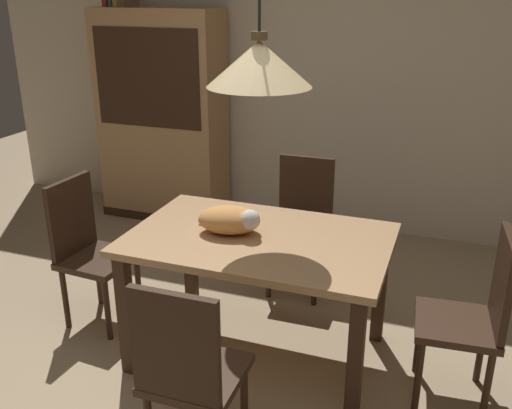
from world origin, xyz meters
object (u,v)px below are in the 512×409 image
at_px(chair_near_front, 188,369).
at_px(chair_far_back, 302,219).
at_px(cat_sleeping, 231,220).
at_px(dining_table, 259,253).
at_px(chair_left_side, 88,246).
at_px(chair_right_side, 475,312).
at_px(pendant_lamp, 259,63).
at_px(hutch_bookcase, 162,121).

bearing_deg(chair_near_front, chair_far_back, 90.08).
bearing_deg(cat_sleeping, dining_table, 2.80).
distance_m(chair_left_side, chair_right_side, 2.26).
height_order(chair_far_back, pendant_lamp, pendant_lamp).
xyz_separation_m(chair_left_side, hutch_bookcase, (-0.42, 1.77, 0.38)).
distance_m(chair_near_front, hutch_bookcase, 3.09).
xyz_separation_m(dining_table, chair_far_back, (-0.00, 0.88, -0.14)).
distance_m(chair_near_front, chair_far_back, 1.76).
relative_size(chair_far_back, hutch_bookcase, 0.50).
height_order(pendant_lamp, hutch_bookcase, pendant_lamp).
bearing_deg(cat_sleeping, chair_far_back, 79.99).
bearing_deg(chair_far_back, cat_sleeping, -100.01).
bearing_deg(chair_left_side, chair_right_side, 0.03).
relative_size(chair_far_back, pendant_lamp, 0.72).
xyz_separation_m(chair_right_side, hutch_bookcase, (-2.68, 1.77, 0.38)).
bearing_deg(hutch_bookcase, chair_left_side, -76.53).
distance_m(dining_table, chair_near_front, 0.89).
relative_size(chair_near_front, chair_right_side, 1.00).
distance_m(chair_left_side, pendant_lamp, 1.61).
xyz_separation_m(chair_far_back, cat_sleeping, (-0.16, -0.89, 0.32)).
distance_m(chair_far_back, cat_sleeping, 0.95).
relative_size(chair_left_side, chair_far_back, 1.00).
height_order(chair_near_front, hutch_bookcase, hutch_bookcase).
relative_size(chair_left_side, pendant_lamp, 0.72).
height_order(chair_near_front, cat_sleeping, chair_near_front).
bearing_deg(chair_far_back, pendant_lamp, -89.91).
height_order(chair_left_side, cat_sleeping, chair_left_side).
height_order(dining_table, chair_left_side, chair_left_side).
relative_size(dining_table, hutch_bookcase, 0.76).
bearing_deg(pendant_lamp, chair_right_side, 0.33).
height_order(chair_near_front, pendant_lamp, pendant_lamp).
xyz_separation_m(chair_near_front, pendant_lamp, (-0.00, 0.88, 1.15)).
xyz_separation_m(dining_table, pendant_lamp, (0.00, 0.00, 1.01)).
bearing_deg(chair_right_side, chair_left_side, -179.97).
bearing_deg(chair_left_side, cat_sleeping, -0.76).
bearing_deg(chair_far_back, chair_right_side, -37.67).
bearing_deg(cat_sleeping, pendant_lamp, 2.80).
bearing_deg(dining_table, hutch_bookcase, 131.21).
distance_m(cat_sleeping, hutch_bookcase, 2.26).
distance_m(dining_table, chair_far_back, 0.89).
distance_m(dining_table, pendant_lamp, 1.01).
relative_size(dining_table, chair_near_front, 1.51).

